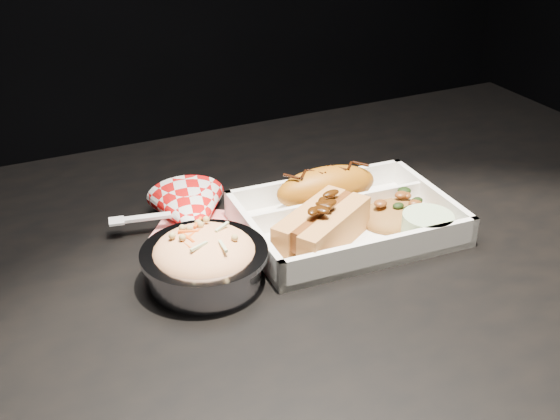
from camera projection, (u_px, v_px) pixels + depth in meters
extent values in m
cube|color=black|center=(313.00, 261.00, 0.82)|extent=(1.20, 0.80, 0.03)
cylinder|color=black|center=(461.00, 269.00, 1.49)|extent=(0.05, 0.05, 0.72)
cube|color=white|center=(346.00, 229.00, 0.85)|extent=(0.26, 0.19, 0.01)
cube|color=white|center=(316.00, 189.00, 0.92)|extent=(0.25, 0.02, 0.04)
cube|color=white|center=(382.00, 253.00, 0.78)|extent=(0.25, 0.02, 0.04)
cube|color=white|center=(253.00, 238.00, 0.81)|extent=(0.02, 0.18, 0.04)
cube|color=white|center=(432.00, 200.00, 0.89)|extent=(0.02, 0.18, 0.04)
cube|color=white|center=(337.00, 210.00, 0.87)|extent=(0.23, 0.02, 0.03)
ellipsoid|color=#A35C10|center=(326.00, 187.00, 0.88)|extent=(0.14, 0.06, 0.05)
cube|color=#CB8745|center=(335.00, 232.00, 0.80)|extent=(0.12, 0.09, 0.04)
cube|color=#CB8745|center=(309.00, 224.00, 0.81)|extent=(0.12, 0.09, 0.04)
cylinder|color=brown|center=(322.00, 221.00, 0.80)|extent=(0.12, 0.08, 0.03)
ellipsoid|color=#98622C|center=(398.00, 208.00, 0.86)|extent=(0.10, 0.08, 0.03)
cylinder|color=#A7C595|center=(427.00, 226.00, 0.82)|extent=(0.06, 0.06, 0.03)
cylinder|color=silver|center=(205.00, 268.00, 0.75)|extent=(0.12, 0.12, 0.04)
cylinder|color=silver|center=(204.00, 253.00, 0.74)|extent=(0.14, 0.14, 0.01)
ellipsoid|color=beige|center=(204.00, 253.00, 0.74)|extent=(0.11, 0.11, 0.04)
cube|color=red|center=(203.00, 227.00, 0.86)|extent=(0.14, 0.14, 0.00)
cone|color=red|center=(192.00, 214.00, 0.86)|extent=(0.12, 0.13, 0.10)
cube|color=white|center=(146.00, 218.00, 0.84)|extent=(0.06, 0.02, 0.00)
cube|color=white|center=(116.00, 221.00, 0.84)|extent=(0.02, 0.02, 0.00)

